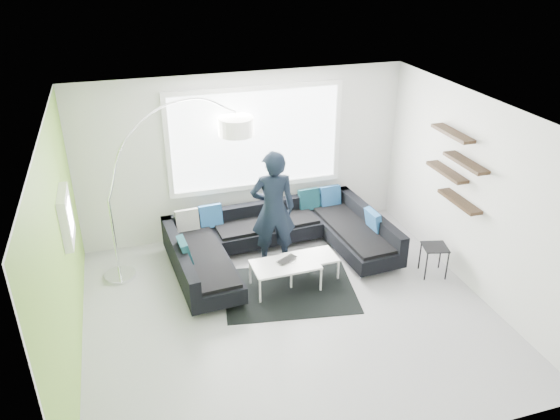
% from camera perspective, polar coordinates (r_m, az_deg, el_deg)
% --- Properties ---
extents(ground, '(5.50, 5.50, 0.00)m').
position_cam_1_polar(ground, '(7.71, 0.97, -10.64)').
color(ground, '#939298').
rests_on(ground, ground).
extents(room_shell, '(5.54, 5.04, 2.82)m').
position_cam_1_polar(room_shell, '(6.96, 0.86, 2.38)').
color(room_shell, silver).
rests_on(room_shell, ground).
extents(sectional_sofa, '(3.52, 2.33, 0.73)m').
position_cam_1_polar(sectional_sofa, '(8.65, 0.06, -3.54)').
color(sectional_sofa, black).
rests_on(sectional_sofa, ground).
extents(rug, '(2.09, 1.66, 0.01)m').
position_cam_1_polar(rug, '(8.12, 0.98, -8.40)').
color(rug, black).
rests_on(rug, ground).
extents(coffee_table, '(1.27, 0.76, 0.41)m').
position_cam_1_polar(coffee_table, '(8.21, 1.87, -6.30)').
color(coffee_table, silver).
rests_on(coffee_table, ground).
extents(arc_lamp, '(2.60, 1.54, 2.59)m').
position_cam_1_polar(arc_lamp, '(8.17, -17.48, 0.95)').
color(arc_lamp, silver).
rests_on(arc_lamp, ground).
extents(side_table, '(0.43, 0.43, 0.49)m').
position_cam_1_polar(side_table, '(8.69, 15.72, -5.08)').
color(side_table, black).
rests_on(side_table, ground).
extents(person, '(0.79, 0.61, 1.90)m').
position_cam_1_polar(person, '(8.32, -0.73, 0.06)').
color(person, black).
rests_on(person, ground).
extents(laptop, '(0.52, 0.51, 0.03)m').
position_cam_1_polar(laptop, '(8.02, 0.97, -5.35)').
color(laptop, black).
rests_on(laptop, coffee_table).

